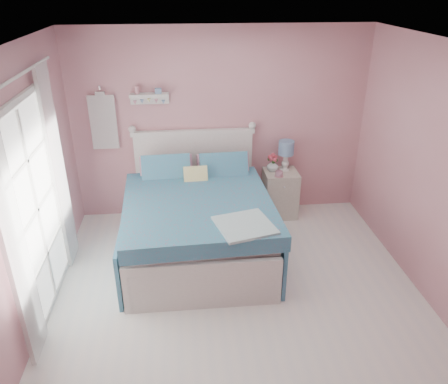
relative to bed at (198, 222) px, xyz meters
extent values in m
plane|color=white|center=(0.38, -1.16, -0.42)|extent=(4.50, 4.50, 0.00)
plane|color=#BC777F|center=(0.38, 1.09, 0.88)|extent=(4.00, 0.00, 4.00)
plane|color=#BC777F|center=(-1.62, -1.16, 0.88)|extent=(0.00, 4.50, 4.50)
plane|color=white|center=(0.38, -1.16, 2.18)|extent=(4.50, 4.50, 0.00)
cube|color=silver|center=(0.00, -0.03, -0.19)|extent=(1.67, 2.16, 0.46)
cube|color=silver|center=(0.00, -0.03, 0.12)|extent=(1.61, 2.09, 0.16)
cube|color=silver|center=(0.00, 1.03, 0.18)|extent=(1.62, 0.07, 1.20)
cube|color=silver|center=(0.00, 1.03, 0.81)|extent=(1.68, 0.09, 0.06)
cube|color=silver|center=(0.00, -1.07, -0.14)|extent=(1.62, 0.06, 0.56)
cube|color=teal|center=(0.00, -0.18, 0.29)|extent=(1.78, 1.90, 0.18)
cube|color=pink|center=(-0.37, 0.71, 0.40)|extent=(0.69, 0.31, 0.43)
cube|color=pink|center=(0.37, 0.71, 0.40)|extent=(0.69, 0.31, 0.43)
cube|color=#CCBC59|center=(0.00, 0.43, 0.40)|extent=(0.31, 0.23, 0.31)
cube|color=beige|center=(1.21, 0.84, -0.08)|extent=(0.46, 0.43, 0.67)
cube|color=silver|center=(1.21, 0.63, 0.12)|extent=(0.40, 0.02, 0.16)
sphere|color=white|center=(1.21, 0.61, 0.12)|extent=(0.03, 0.03, 0.03)
cylinder|color=white|center=(1.27, 0.90, 0.26)|extent=(0.14, 0.14, 0.02)
cylinder|color=white|center=(1.27, 0.90, 0.38)|extent=(0.07, 0.07, 0.23)
cylinder|color=#6F92BA|center=(1.27, 0.90, 0.58)|extent=(0.21, 0.21, 0.20)
imported|color=white|center=(1.09, 0.88, 0.34)|extent=(0.16, 0.16, 0.17)
imported|color=#C9869D|center=(1.14, 0.69, 0.29)|extent=(0.13, 0.13, 0.08)
sphere|color=#C44354|center=(1.09, 0.88, 0.49)|extent=(0.06, 0.06, 0.06)
sphere|color=#C44354|center=(1.13, 0.90, 0.45)|extent=(0.06, 0.06, 0.06)
sphere|color=#C44354|center=(1.05, 0.89, 0.46)|extent=(0.06, 0.06, 0.06)
sphere|color=#C44354|center=(1.11, 0.85, 0.43)|extent=(0.06, 0.06, 0.06)
sphere|color=#C44354|center=(1.06, 0.86, 0.44)|extent=(0.06, 0.06, 0.06)
cube|color=silver|center=(-0.55, 1.01, 1.33)|extent=(0.50, 0.14, 0.04)
cube|color=silver|center=(-0.55, 1.07, 1.26)|extent=(0.50, 0.03, 0.12)
cylinder|color=#D18C99|center=(-0.70, 1.01, 1.40)|extent=(0.06, 0.06, 0.10)
cube|color=#6F92BA|center=(-0.43, 1.01, 1.38)|extent=(0.08, 0.06, 0.07)
cube|color=white|center=(-1.17, 1.02, 0.98)|extent=(0.34, 0.03, 0.72)
cube|color=silver|center=(-1.59, -0.76, 1.71)|extent=(0.04, 1.32, 0.06)
cube|color=silver|center=(-1.59, -0.76, -0.39)|extent=(0.04, 1.32, 0.06)
cube|color=silver|center=(-1.59, -1.39, 0.63)|extent=(0.04, 0.06, 2.10)
cube|color=silver|center=(-1.59, -0.13, 0.63)|extent=(0.04, 0.06, 2.10)
cube|color=white|center=(-1.59, -0.76, 0.66)|extent=(0.02, 1.20, 2.04)
cube|color=white|center=(-1.54, -1.51, 0.76)|extent=(0.04, 0.40, 2.32)
cube|color=white|center=(-1.54, -0.02, 0.76)|extent=(0.04, 0.40, 2.32)
camera|label=1|loc=(-0.14, -4.65, 2.68)|focal=35.00mm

